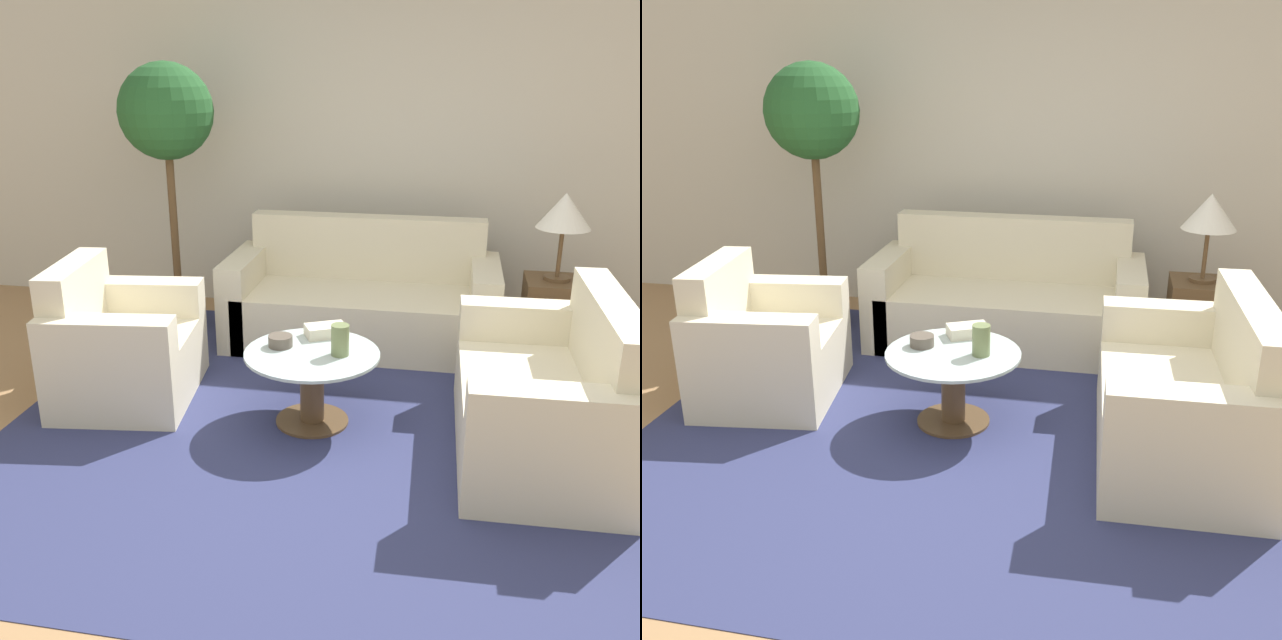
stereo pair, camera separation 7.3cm
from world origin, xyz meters
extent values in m
plane|color=#9E754C|center=(0.00, 0.00, 0.00)|extent=(14.00, 14.00, 0.00)
cube|color=beige|center=(0.00, 2.79, 1.30)|extent=(10.00, 0.06, 2.60)
cube|color=navy|center=(-0.11, 0.65, 0.00)|extent=(3.48, 3.54, 0.01)
cube|color=beige|center=(0.01, 1.92, 0.21)|extent=(1.76, 0.85, 0.42)
cube|color=beige|center=(0.01, 2.26, 0.45)|extent=(1.76, 0.18, 0.90)
cube|color=beige|center=(-0.87, 1.92, 0.32)|extent=(0.20, 0.85, 0.65)
cube|color=beige|center=(0.89, 1.92, 0.32)|extent=(0.20, 0.85, 0.65)
cube|color=beige|center=(-1.30, 0.80, 0.21)|extent=(0.87, 0.84, 0.42)
cube|color=beige|center=(-1.60, 0.76, 0.43)|extent=(0.27, 0.76, 0.86)
cube|color=beige|center=(-1.25, 0.43, 0.32)|extent=(0.80, 0.30, 0.65)
cube|color=beige|center=(-1.35, 1.17, 0.32)|extent=(0.80, 0.30, 0.65)
cube|color=beige|center=(1.13, 0.55, 0.21)|extent=(0.84, 1.22, 0.42)
cube|color=beige|center=(1.45, 0.56, 0.44)|extent=(0.21, 1.20, 0.88)
cube|color=beige|center=(1.12, 1.15, 0.32)|extent=(0.82, 0.22, 0.65)
cube|color=beige|center=(1.15, -0.04, 0.32)|extent=(0.82, 0.22, 0.65)
cylinder|color=brown|center=(-0.11, 0.65, 0.01)|extent=(0.43, 0.43, 0.02)
cylinder|color=brown|center=(-0.11, 0.65, 0.21)|extent=(0.14, 0.14, 0.43)
cylinder|color=#B2C6C6|center=(-0.11, 0.65, 0.44)|extent=(0.78, 0.78, 0.02)
cube|color=brown|center=(1.37, 1.93, 0.29)|extent=(0.41, 0.41, 0.57)
cylinder|color=brown|center=(1.37, 1.93, 0.59)|extent=(0.18, 0.18, 0.02)
cylinder|color=brown|center=(1.37, 1.93, 0.77)|extent=(0.03, 0.03, 0.34)
cone|color=white|center=(1.37, 1.93, 1.06)|extent=(0.36, 0.36, 0.24)
cylinder|color=#3D3833|center=(-1.47, 2.08, 0.15)|extent=(0.38, 0.38, 0.30)
cylinder|color=brown|center=(-1.47, 2.08, 0.88)|extent=(0.06, 0.06, 1.16)
sphere|color=#235628|center=(-1.47, 2.08, 1.65)|extent=(0.70, 0.70, 0.70)
cylinder|color=#6B7A4C|center=(0.06, 0.64, 0.53)|extent=(0.10, 0.10, 0.18)
cylinder|color=brown|center=(-0.30, 0.70, 0.48)|extent=(0.14, 0.14, 0.07)
cube|color=beige|center=(-0.07, 0.91, 0.48)|extent=(0.28, 0.23, 0.07)
camera|label=1|loc=(0.63, -3.01, 2.01)|focal=40.00mm
camera|label=2|loc=(0.70, -2.99, 2.01)|focal=40.00mm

